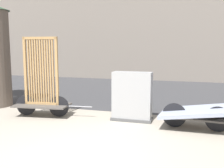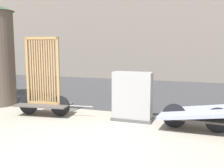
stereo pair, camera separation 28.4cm
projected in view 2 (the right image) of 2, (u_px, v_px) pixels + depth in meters
The scene contains 5 objects.
ground_plane at pixel (67, 157), 4.68m from camera, with size 60.00×60.00×0.00m, color gray.
road_strip at pixel (151, 91), 11.75m from camera, with size 56.00×8.25×0.01m.
bike_cart_with_bedframe at pixel (44, 89), 7.49m from camera, with size 2.27×0.96×2.24m.
bike_cart_with_mattress at pixel (196, 114), 6.15m from camera, with size 2.32×1.21×0.60m.
utility_cabinet at pixel (132, 98), 6.95m from camera, with size 1.09×0.45×1.31m.
Camera 2 is at (2.26, -3.93, 1.92)m, focal length 42.00 mm.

